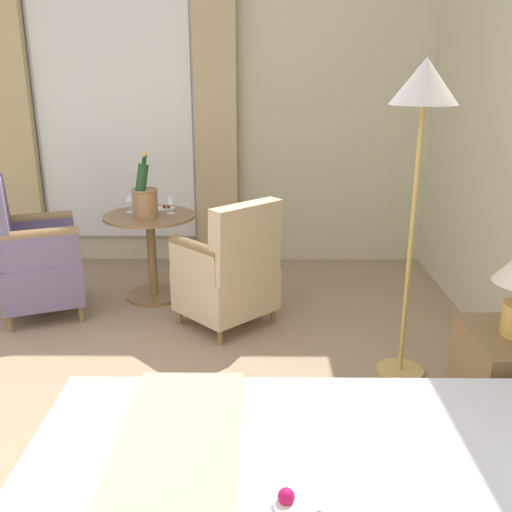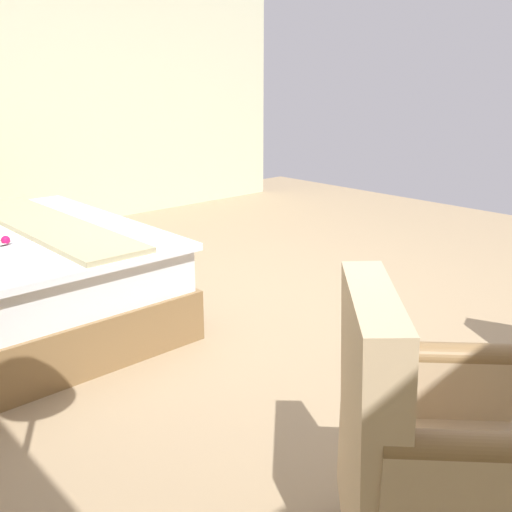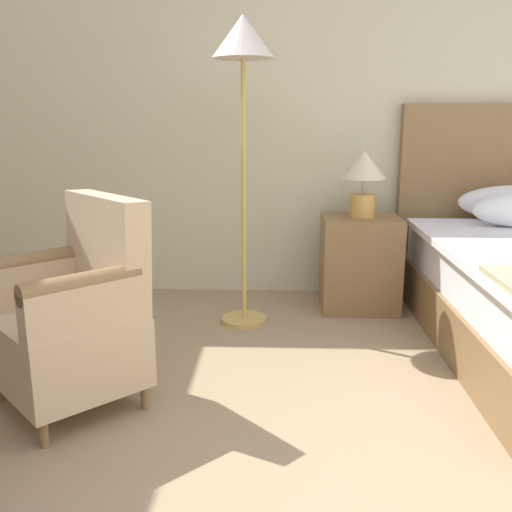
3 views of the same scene
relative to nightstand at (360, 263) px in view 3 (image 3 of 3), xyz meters
The scene contains 5 objects.
wall_headboard_side 1.23m from the nightstand, 57.75° to the left, with size 6.47×0.12×2.84m.
nightstand is the anchor object (origin of this frame).
bedside_lamp 0.59m from the nightstand, behind, with size 0.28×0.28×0.42m.
floor_lamp_brass 1.45m from the nightstand, 157.77° to the right, with size 0.35×0.35×1.79m.
armchair_by_window 1.95m from the nightstand, 136.32° to the right, with size 0.78×0.78×0.91m.
Camera 3 is at (-0.81, -1.22, 1.23)m, focal length 40.00 mm.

